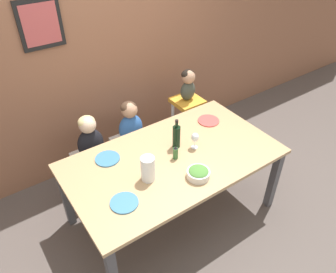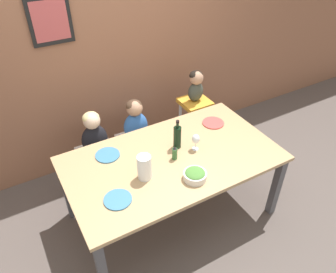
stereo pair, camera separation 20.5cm
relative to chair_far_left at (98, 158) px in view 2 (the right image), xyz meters
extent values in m
plane|color=#564C47|center=(0.47, -0.75, -0.39)|extent=(14.00, 14.00, 0.00)
cube|color=#8E5B42|center=(0.47, 0.48, 0.96)|extent=(10.00, 0.06, 2.70)
cube|color=black|center=(-0.11, 0.44, 1.33)|extent=(0.38, 0.02, 0.44)
cube|color=#B74C4C|center=(-0.11, 0.43, 1.33)|extent=(0.31, 0.00, 0.36)
cube|color=tan|center=(0.47, -0.75, 0.34)|extent=(1.90, 1.07, 0.03)
cube|color=#4C4C51|center=(-0.41, -1.22, -0.03)|extent=(0.07, 0.07, 0.71)
cube|color=#4C4C51|center=(1.36, -1.22, -0.03)|extent=(0.07, 0.07, 0.71)
cube|color=#4C4C51|center=(-0.41, -0.27, -0.03)|extent=(0.07, 0.07, 0.71)
cube|color=#4C4C51|center=(1.36, -0.27, -0.03)|extent=(0.07, 0.07, 0.71)
cylinder|color=silver|center=(-0.14, -0.14, -0.18)|extent=(0.04, 0.04, 0.42)
cylinder|color=silver|center=(0.14, -0.14, -0.18)|extent=(0.04, 0.04, 0.42)
cylinder|color=silver|center=(-0.14, 0.14, -0.18)|extent=(0.04, 0.04, 0.42)
cylinder|color=silver|center=(0.14, 0.14, -0.18)|extent=(0.04, 0.04, 0.42)
cube|color=silver|center=(0.00, 0.00, 0.05)|extent=(0.38, 0.37, 0.05)
cylinder|color=silver|center=(0.32, -0.14, -0.18)|extent=(0.04, 0.04, 0.42)
cylinder|color=silver|center=(0.60, -0.14, -0.18)|extent=(0.04, 0.04, 0.42)
cylinder|color=silver|center=(0.32, 0.14, -0.18)|extent=(0.04, 0.04, 0.42)
cylinder|color=silver|center=(0.60, 0.14, -0.18)|extent=(0.04, 0.04, 0.42)
cube|color=silver|center=(0.46, 0.00, 0.05)|extent=(0.38, 0.37, 0.05)
cylinder|color=silver|center=(1.09, -0.12, -0.05)|extent=(0.04, 0.04, 0.68)
cylinder|color=silver|center=(1.33, -0.12, -0.05)|extent=(0.04, 0.04, 0.68)
cylinder|color=silver|center=(1.09, 0.12, -0.05)|extent=(0.04, 0.04, 0.68)
cylinder|color=silver|center=(1.33, 0.12, -0.05)|extent=(0.04, 0.04, 0.68)
cube|color=gold|center=(1.21, 0.00, 0.31)|extent=(0.32, 0.32, 0.05)
ellipsoid|color=black|center=(0.00, 0.00, 0.24)|extent=(0.27, 0.18, 0.33)
sphere|color=beige|center=(0.00, 0.00, 0.47)|extent=(0.17, 0.17, 0.17)
ellipsoid|color=#DBC684|center=(0.00, 0.01, 0.50)|extent=(0.17, 0.16, 0.12)
ellipsoid|color=#3366B2|center=(0.46, 0.00, 0.24)|extent=(0.27, 0.18, 0.33)
sphere|color=tan|center=(0.46, 0.00, 0.47)|extent=(0.17, 0.17, 0.17)
ellipsoid|color=#473323|center=(0.46, 0.01, 0.50)|extent=(0.17, 0.16, 0.12)
ellipsoid|color=#3D4238|center=(1.21, 0.00, 0.45)|extent=(0.19, 0.13, 0.23)
sphere|color=tan|center=(1.21, 0.00, 0.63)|extent=(0.15, 0.15, 0.15)
ellipsoid|color=black|center=(1.21, 0.01, 0.65)|extent=(0.15, 0.14, 0.11)
cylinder|color=black|center=(0.59, -0.64, 0.47)|extent=(0.07, 0.07, 0.22)
cylinder|color=black|center=(0.59, -0.64, 0.61)|extent=(0.03, 0.03, 0.07)
cylinder|color=black|center=(0.59, -0.64, 0.64)|extent=(0.03, 0.03, 0.02)
cylinder|color=white|center=(0.15, -0.85, 0.47)|extent=(0.12, 0.12, 0.22)
cylinder|color=white|center=(0.72, -0.75, 0.36)|extent=(0.06, 0.06, 0.00)
cylinder|color=white|center=(0.72, -0.75, 0.40)|extent=(0.01, 0.01, 0.07)
ellipsoid|color=white|center=(0.72, -0.75, 0.48)|extent=(0.07, 0.07, 0.09)
cylinder|color=silver|center=(0.50, -1.07, 0.39)|extent=(0.19, 0.19, 0.06)
ellipsoid|color=#4C8438|center=(0.50, -1.07, 0.42)|extent=(0.17, 0.17, 0.04)
cylinder|color=teal|center=(-0.14, -0.97, 0.36)|extent=(0.22, 0.22, 0.01)
cylinder|color=teal|center=(-0.02, -0.44, 0.36)|extent=(0.22, 0.22, 0.01)
cylinder|color=#D14C47|center=(1.10, -0.49, 0.36)|extent=(0.22, 0.22, 0.01)
cylinder|color=#336633|center=(0.48, -0.77, 0.41)|extent=(0.05, 0.05, 0.11)
cone|color=black|center=(0.48, -0.77, 0.48)|extent=(0.04, 0.04, 0.02)
camera|label=1|loc=(-0.82, -2.53, 2.26)|focal=35.00mm
camera|label=2|loc=(-0.65, -2.64, 2.26)|focal=35.00mm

